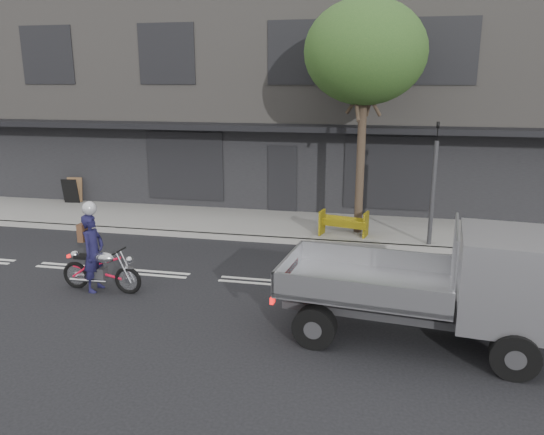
{
  "coord_description": "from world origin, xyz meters",
  "views": [
    {
      "loc": [
        2.82,
        -11.26,
        4.58
      ],
      "look_at": [
        0.35,
        0.5,
        1.43
      ],
      "focal_mm": 35.0,
      "sensor_mm": 36.0,
      "label": 1
    }
  ],
  "objects_px": {
    "rider": "(93,253)",
    "traffic_light_pole": "(433,191)",
    "street_tree": "(365,53)",
    "flatbed_ute": "(483,281)",
    "motorcycle": "(101,269)",
    "sandwich_board": "(70,191)",
    "construction_barrier": "(343,225)"
  },
  "relations": [
    {
      "from": "flatbed_ute",
      "to": "construction_barrier",
      "type": "xyz_separation_m",
      "value": [
        -2.79,
        5.77,
        -0.73
      ]
    },
    {
      "from": "traffic_light_pole",
      "to": "construction_barrier",
      "type": "distance_m",
      "value": 2.64
    },
    {
      "from": "street_tree",
      "to": "motorcycle",
      "type": "height_order",
      "value": "street_tree"
    },
    {
      "from": "traffic_light_pole",
      "to": "rider",
      "type": "xyz_separation_m",
      "value": [
        -7.51,
        -4.57,
        -0.78
      ]
    },
    {
      "from": "flatbed_ute",
      "to": "construction_barrier",
      "type": "distance_m",
      "value": 6.45
    },
    {
      "from": "street_tree",
      "to": "construction_barrier",
      "type": "relative_size",
      "value": 4.96
    },
    {
      "from": "rider",
      "to": "flatbed_ute",
      "type": "relative_size",
      "value": 0.35
    },
    {
      "from": "traffic_light_pole",
      "to": "sandwich_board",
      "type": "height_order",
      "value": "traffic_light_pole"
    },
    {
      "from": "construction_barrier",
      "to": "street_tree",
      "type": "bearing_deg",
      "value": 61.05
    },
    {
      "from": "street_tree",
      "to": "construction_barrier",
      "type": "xyz_separation_m",
      "value": [
        -0.39,
        -0.7,
        -4.75
      ]
    },
    {
      "from": "street_tree",
      "to": "sandwich_board",
      "type": "relative_size",
      "value": 7.46
    },
    {
      "from": "sandwich_board",
      "to": "motorcycle",
      "type": "bearing_deg",
      "value": -61.03
    },
    {
      "from": "rider",
      "to": "sandwich_board",
      "type": "distance_m",
      "value": 8.64
    },
    {
      "from": "flatbed_ute",
      "to": "rider",
      "type": "bearing_deg",
      "value": 178.72
    },
    {
      "from": "motorcycle",
      "to": "sandwich_board",
      "type": "relative_size",
      "value": 2.14
    },
    {
      "from": "street_tree",
      "to": "construction_barrier",
      "type": "distance_m",
      "value": 4.81
    },
    {
      "from": "street_tree",
      "to": "flatbed_ute",
      "type": "bearing_deg",
      "value": -69.6
    },
    {
      "from": "street_tree",
      "to": "rider",
      "type": "height_order",
      "value": "street_tree"
    },
    {
      "from": "traffic_light_pole",
      "to": "construction_barrier",
      "type": "bearing_deg",
      "value": 176.4
    },
    {
      "from": "sandwich_board",
      "to": "street_tree",
      "type": "bearing_deg",
      "value": -16.02
    },
    {
      "from": "motorcycle",
      "to": "construction_barrier",
      "type": "xyz_separation_m",
      "value": [
        4.97,
        4.72,
        0.02
      ]
    },
    {
      "from": "construction_barrier",
      "to": "motorcycle",
      "type": "bearing_deg",
      "value": -136.51
    },
    {
      "from": "street_tree",
      "to": "flatbed_ute",
      "type": "xyz_separation_m",
      "value": [
        2.41,
        -6.47,
        -4.02
      ]
    },
    {
      "from": "motorcycle",
      "to": "flatbed_ute",
      "type": "bearing_deg",
      "value": -5.04
    },
    {
      "from": "motorcycle",
      "to": "sandwich_board",
      "type": "bearing_deg",
      "value": 128.89
    },
    {
      "from": "motorcycle",
      "to": "flatbed_ute",
      "type": "height_order",
      "value": "flatbed_ute"
    },
    {
      "from": "rider",
      "to": "traffic_light_pole",
      "type": "bearing_deg",
      "value": -56.01
    },
    {
      "from": "rider",
      "to": "construction_barrier",
      "type": "distance_m",
      "value": 6.97
    },
    {
      "from": "rider",
      "to": "construction_barrier",
      "type": "bearing_deg",
      "value": -44.68
    },
    {
      "from": "street_tree",
      "to": "traffic_light_pole",
      "type": "relative_size",
      "value": 1.93
    },
    {
      "from": "traffic_light_pole",
      "to": "sandwich_board",
      "type": "xyz_separation_m",
      "value": [
        -12.52,
        2.47,
        -1.05
      ]
    },
    {
      "from": "rider",
      "to": "construction_barrier",
      "type": "height_order",
      "value": "rider"
    }
  ]
}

